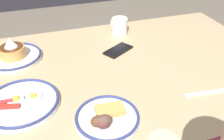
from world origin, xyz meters
TOP-DOWN VIEW (x-y plane):
  - dining_table at (0.00, 0.00)m, footprint 1.46×0.97m
  - plate_near_main at (0.41, -0.25)m, footprint 0.24×0.24m
  - plate_center_pancakes at (0.13, 0.25)m, footprint 0.21×0.21m
  - plate_far_companion at (0.39, 0.09)m, footprint 0.26×0.26m
  - coffee_mug at (-0.13, -0.35)m, footprint 0.08×0.11m
  - cell_phone at (-0.06, -0.17)m, footprint 0.16×0.14m
  - fork_near at (-0.28, 0.23)m, footprint 0.20×0.04m

SIDE VIEW (x-z plane):
  - dining_table at x=0.00m, z-range 0.28..1.02m
  - fork_near at x=-0.28m, z-range 0.74..0.75m
  - cell_phone at x=-0.06m, z-range 0.74..0.75m
  - plate_far_companion at x=0.39m, z-range 0.74..0.77m
  - plate_center_pancakes at x=0.13m, z-range 0.73..0.78m
  - plate_near_main at x=0.41m, z-range 0.71..0.82m
  - coffee_mug at x=-0.13m, z-range 0.74..0.83m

